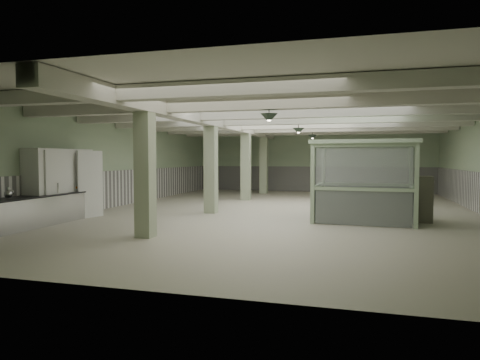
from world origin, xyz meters
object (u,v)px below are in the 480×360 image
(guard_booth, at_px, (365,167))
(walkin_cooler, at_px, (61,183))
(prep_counter, at_px, (25,212))
(filing_cabinet, at_px, (424,199))

(guard_booth, bearing_deg, walkin_cooler, -162.43)
(prep_counter, xyz_separation_m, walkin_cooler, (-0.08, 1.66, 0.76))
(prep_counter, height_order, walkin_cooler, walkin_cooler)
(walkin_cooler, relative_size, guard_booth, 0.80)
(prep_counter, relative_size, filing_cabinet, 3.74)
(prep_counter, height_order, guard_booth, guard_booth)
(walkin_cooler, bearing_deg, guard_booth, 14.77)
(walkin_cooler, bearing_deg, prep_counter, -87.10)
(prep_counter, bearing_deg, guard_booth, 23.84)
(walkin_cooler, relative_size, filing_cabinet, 1.84)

